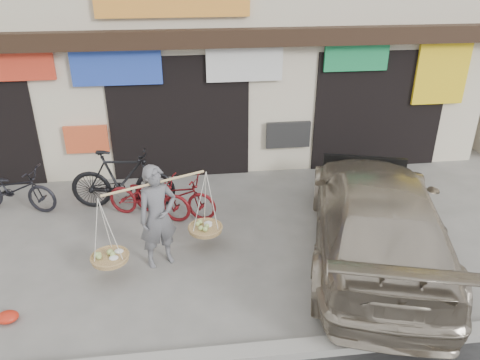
{
  "coord_description": "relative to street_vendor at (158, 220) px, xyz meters",
  "views": [
    {
      "loc": [
        0.1,
        -6.27,
        4.59
      ],
      "look_at": [
        0.99,
        0.9,
        1.07
      ],
      "focal_mm": 35.0,
      "sensor_mm": 36.0,
      "label": 1
    }
  ],
  "objects": [
    {
      "name": "ground",
      "position": [
        0.4,
        -0.18,
        -0.8
      ],
      "size": [
        70.0,
        70.0,
        0.0
      ],
      "primitive_type": "plane",
      "color": "slate",
      "rests_on": "ground"
    },
    {
      "name": "kerb",
      "position": [
        0.4,
        -2.18,
        -0.74
      ],
      "size": [
        70.0,
        0.25,
        0.12
      ],
      "primitive_type": "cube",
      "color": "gray",
      "rests_on": "ground"
    },
    {
      "name": "shophouse_block",
      "position": [
        0.4,
        6.24,
        2.65
      ],
      "size": [
        14.0,
        6.32,
        7.0
      ],
      "color": "beige",
      "rests_on": "ground"
    },
    {
      "name": "street_vendor",
      "position": [
        0.0,
        0.0,
        0.0
      ],
      "size": [
        2.06,
        1.22,
        1.73
      ],
      "rotation": [
        0.0,
        0.0,
        0.42
      ],
      "color": "slate",
      "rests_on": "ground"
    },
    {
      "name": "bike_0",
      "position": [
        -2.87,
        2.13,
        -0.35
      ],
      "size": [
        1.83,
        1.07,
        0.91
      ],
      "primitive_type": "imported",
      "rotation": [
        0.0,
        0.0,
        1.28
      ],
      "color": "black",
      "rests_on": "ground"
    },
    {
      "name": "bike_1",
      "position": [
        -0.77,
        1.95,
        -0.19
      ],
      "size": [
        2.1,
        0.83,
        1.23
      ],
      "primitive_type": "imported",
      "rotation": [
        0.0,
        0.0,
        1.44
      ],
      "color": "black",
      "rests_on": "ground"
    },
    {
      "name": "bike_2",
      "position": [
        0.23,
        1.51,
        -0.36
      ],
      "size": [
        1.77,
        1.2,
        0.88
      ],
      "primitive_type": "imported",
      "rotation": [
        0.0,
        0.0,
        1.17
      ],
      "color": "maroon",
      "rests_on": "ground"
    },
    {
      "name": "bike_3",
      "position": [
        -0.25,
        1.51,
        -0.36
      ],
      "size": [
        1.77,
        1.2,
        0.88
      ],
      "primitive_type": "imported",
      "rotation": [
        0.0,
        0.0,
        1.17
      ],
      "color": "maroon",
      "rests_on": "ground"
    },
    {
      "name": "suv",
      "position": [
        3.52,
        -0.19,
        -0.07
      ],
      "size": [
        3.4,
        5.45,
        1.47
      ],
      "rotation": [
        0.0,
        0.0,
        2.86
      ],
      "color": "#A49884",
      "rests_on": "ground"
    },
    {
      "name": "red_bag",
      "position": [
        -2.08,
        -1.12,
        -0.73
      ],
      "size": [
        0.31,
        0.25,
        0.14
      ],
      "primitive_type": "ellipsoid",
      "color": "red",
      "rests_on": "ground"
    }
  ]
}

